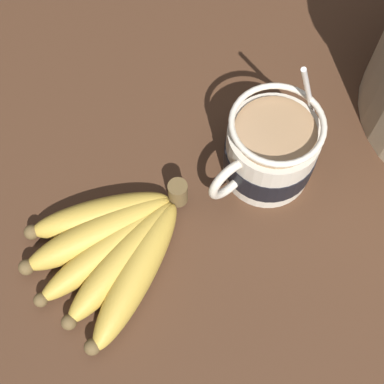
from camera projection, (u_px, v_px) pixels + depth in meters
table at (240, 239)px, 55.66cm from camera, size 94.61×94.61×2.65cm
coffee_mug at (270, 151)px, 54.04cm from camera, size 15.44×9.39×15.80cm
banana_bunch at (114, 246)px, 52.16cm from camera, size 18.33×16.44×4.01cm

